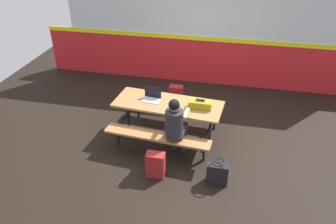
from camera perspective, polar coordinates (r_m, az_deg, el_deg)
ground_plane at (r=6.38m, az=3.04°, el=-4.63°), size 10.00×10.00×0.02m
accent_backdrop at (r=8.07m, az=6.33°, el=13.23°), size 8.00×0.14×2.60m
picnic_table_main at (r=6.11m, az=0.00°, el=0.21°), size 2.03×1.71×0.74m
student_nearer at (r=5.52m, az=1.28°, el=-1.98°), size 0.39×0.53×1.21m
laptop_silver at (r=6.13m, az=-2.81°, el=2.53°), size 0.34×0.25×0.22m
toolbox_grey at (r=5.87m, az=5.54°, el=1.28°), size 0.40×0.18×0.18m
backpack_dark at (r=5.44m, az=-2.13°, el=-9.04°), size 0.30×0.22×0.44m
tote_bag_bright at (r=5.37m, az=8.46°, el=-10.40°), size 0.34×0.21×0.43m
satchel_spare at (r=7.40m, az=1.41°, el=2.94°), size 0.30×0.22×0.44m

